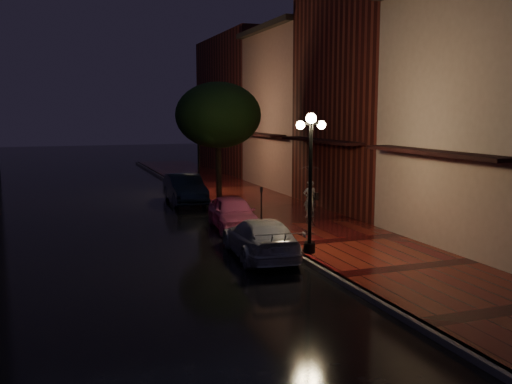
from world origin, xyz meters
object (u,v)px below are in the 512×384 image
object	(u,v)px
streetlamp_near	(310,174)
parking_meter	(261,199)
silver_car	(260,238)
street_tree	(219,117)
woman_with_umbrella	(310,183)
pink_car	(233,213)
streetlamp_far	(199,148)
navy_car	(185,189)

from	to	relation	value
streetlamp_near	parking_meter	world-z (taller)	streetlamp_near
silver_car	street_tree	bearing A→B (deg)	-94.48
silver_car	woman_with_umbrella	xyz separation A→B (m)	(4.04, 5.01, 0.97)
streetlamp_near	pink_car	xyz separation A→B (m)	(-0.95, 4.89, -1.96)
street_tree	pink_car	xyz separation A→B (m)	(-1.21, -6.10, -3.60)
streetlamp_near	streetlamp_far	xyz separation A→B (m)	(0.00, 14.00, 0.00)
streetlamp_far	woman_with_umbrella	xyz separation A→B (m)	(2.59, -8.49, -1.02)
streetlamp_near	streetlamp_far	world-z (taller)	same
navy_car	parking_meter	bearing A→B (deg)	-69.42
woman_with_umbrella	parking_meter	distance (m)	2.12
street_tree	woman_with_umbrella	world-z (taller)	street_tree
streetlamp_far	navy_car	world-z (taller)	streetlamp_far
silver_car	pink_car	bearing A→B (deg)	-91.71
streetlamp_far	pink_car	bearing A→B (deg)	-95.95
pink_car	silver_car	bearing A→B (deg)	-91.31
streetlamp_far	navy_car	xyz separation A→B (m)	(-1.29, -2.22, -1.87)
pink_car	navy_car	bearing A→B (deg)	97.96
street_tree	parking_meter	world-z (taller)	street_tree
navy_car	woman_with_umbrella	bearing A→B (deg)	-56.46
street_tree	woman_with_umbrella	xyz separation A→B (m)	(2.33, -5.48, -2.66)
street_tree	navy_car	bearing A→B (deg)	152.83
streetlamp_far	pink_car	size ratio (longest dim) A/B	1.14
streetlamp_near	navy_car	size ratio (longest dim) A/B	0.98
streetlamp_far	pink_car	xyz separation A→B (m)	(-0.95, -9.11, -1.96)
pink_car	woman_with_umbrella	size ratio (longest dim) A/B	1.74
pink_car	streetlamp_near	bearing A→B (deg)	-73.85
navy_car	parking_meter	xyz separation A→B (m)	(1.94, -5.70, 0.20)
streetlamp_near	street_tree	world-z (taller)	street_tree
streetlamp_far	silver_car	world-z (taller)	streetlamp_far
navy_car	silver_car	distance (m)	11.28
woman_with_umbrella	streetlamp_near	bearing A→B (deg)	70.60
navy_car	silver_car	xyz separation A→B (m)	(-0.16, -11.28, -0.11)
pink_car	parking_meter	xyz separation A→B (m)	(1.60, 1.19, 0.29)
streetlamp_near	silver_car	world-z (taller)	streetlamp_near
street_tree	silver_car	world-z (taller)	street_tree
parking_meter	pink_car	bearing A→B (deg)	-123.66
woman_with_umbrella	pink_car	bearing A→B (deg)	15.72
streetlamp_far	street_tree	bearing A→B (deg)	-85.09
parking_meter	streetlamp_far	bearing A→B (deg)	114.39
navy_car	woman_with_umbrella	xyz separation A→B (m)	(3.88, -6.27, 0.85)
navy_car	silver_car	size ratio (longest dim) A/B	1.04
pink_car	silver_car	xyz separation A→B (m)	(-0.50, -4.38, -0.03)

